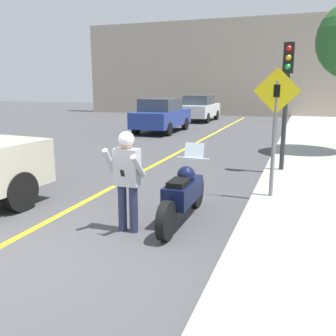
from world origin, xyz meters
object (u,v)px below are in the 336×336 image
Objects in this scene: parked_car_blue at (161,115)px; parked_car_white at (200,108)px; crossing_sign at (275,120)px; traffic_light at (287,82)px; person_biker at (127,172)px; motorcycle at (183,193)px.

parked_car_blue and parked_car_white have the same top height.
crossing_sign is at bearing -69.91° from parked_car_white.
traffic_light is (0.05, 2.61, 0.75)m from crossing_sign.
person_biker is 0.39× the size of parked_car_white.
motorcycle is 1.14m from person_biker.
parked_car_blue is (-4.17, 12.45, -0.14)m from person_biker.
crossing_sign is 0.61× the size of parked_car_blue.
person_biker is at bearing -71.50° from parked_car_blue.
traffic_light is at bearing 67.64° from person_biker.
person_biker is at bearing -78.24° from parked_car_white.
parked_car_white is (-6.01, 13.67, -1.55)m from traffic_light.
parked_car_blue is (-6.27, 7.34, -1.55)m from traffic_light.
traffic_light is 15.01m from parked_car_white.
crossing_sign is 2.72m from traffic_light.
person_biker is 3.30m from crossing_sign.
parked_car_blue is at bearing 112.61° from motorcycle.
parked_car_blue is at bearing 130.48° from traffic_light.
parked_car_white is at bearing 110.09° from crossing_sign.
motorcycle is at bearing -127.55° from crossing_sign.
traffic_light is at bearing -66.27° from parked_car_white.
traffic_light is at bearing -49.52° from parked_car_blue.
parked_car_white is (-5.95, 16.28, -0.80)m from crossing_sign.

